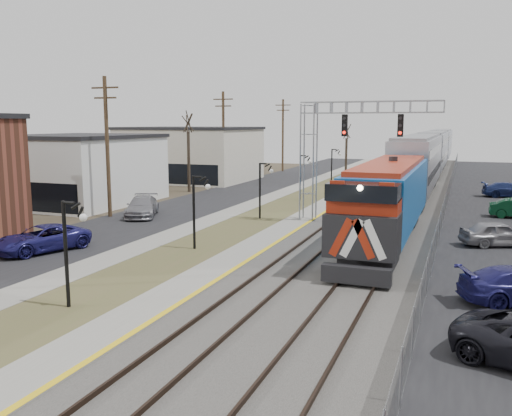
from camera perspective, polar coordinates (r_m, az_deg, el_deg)
The scene contains 19 objects.
street_west at distance 47.68m, azimuth -5.08°, elevation 0.79°, with size 7.00×120.00×0.04m, color black.
sidewalk at distance 45.90m, azimuth -0.02°, elevation 0.53°, with size 2.00×120.00×0.08m, color gray.
grass_median at distance 44.92m, azimuth 3.55°, elevation 0.32°, with size 4.00×120.00×0.06m, color #4B4E29.
platform at distance 44.11m, azimuth 7.27°, elevation 0.22°, with size 2.00×120.00×0.24m, color gray.
ballast_bed at distance 43.22m, azimuth 13.72°, elevation -0.17°, with size 8.00×120.00×0.20m, color #595651.
platform_edge at distance 43.89m, azimuth 8.39°, elevation 0.32°, with size 0.24×120.00×0.01m, color gold.
track_near at distance 43.48m, azimuth 11.12°, elevation 0.20°, with size 1.58×120.00×0.15m.
track_far at distance 43.04m, azimuth 15.71°, elevation -0.05°, with size 1.58×120.00×0.15m.
train at distance 65.79m, azimuth 17.74°, elevation 5.18°, with size 3.00×85.85×5.33m.
signal_gantry at distance 36.30m, azimuth 8.21°, elevation 7.01°, with size 9.00×1.07×8.15m.
lampposts at distance 29.29m, azimuth -6.29°, elevation -0.45°, with size 0.14×62.14×4.00m.
utility_poles at distance 40.22m, azimuth -15.38°, elevation 6.13°, with size 0.28×80.28×10.00m.
fence at distance 42.81m, azimuth 19.33°, elevation 0.44°, with size 0.04×120.00×1.60m, color gray.
buildings_west at distance 43.92m, azimuth -22.75°, elevation 3.36°, with size 14.00×67.00×7.00m.
bare_trees at distance 51.39m, azimuth -4.37°, elevation 4.39°, with size 12.30×42.30×5.95m.
car_lot_e at distance 32.67m, azimuth 24.15°, elevation -2.54°, with size 1.63×4.05×1.38m, color gray.
car_street_a at distance 30.74m, azimuth -21.61°, elevation -3.08°, with size 2.27×4.93×1.37m, color navy.
car_street_b at distance 40.11m, azimuth -11.90°, elevation 0.10°, with size 2.02×4.96×1.44m, color gray.
car_lot_g at distance 54.59m, azimuth 25.11°, elevation 1.71°, with size 1.90×4.68×1.36m, color navy.
Camera 1 is at (9.30, -7.38, 6.75)m, focal length 38.00 mm.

